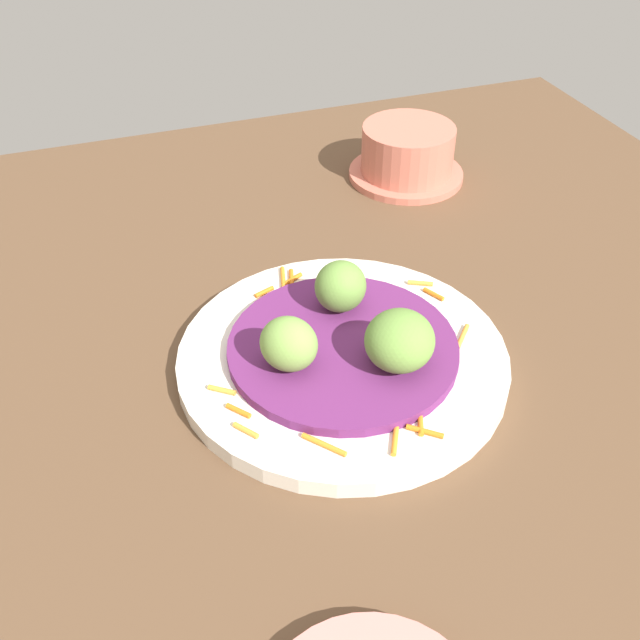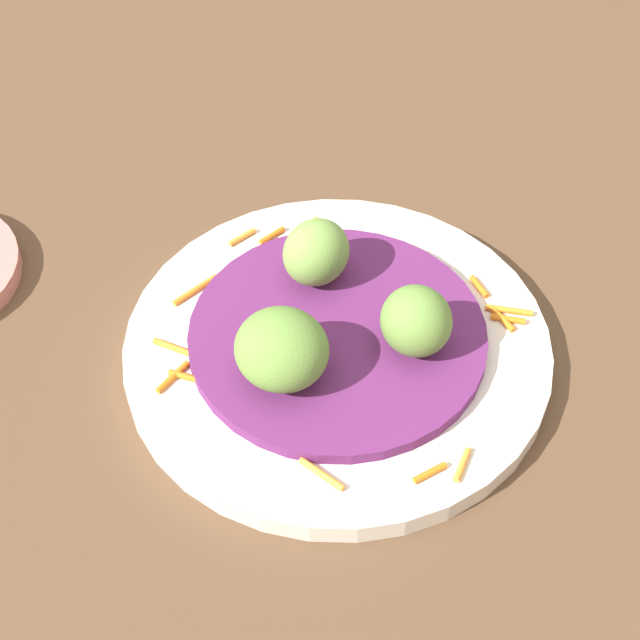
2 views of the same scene
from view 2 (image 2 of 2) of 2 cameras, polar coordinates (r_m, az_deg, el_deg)
table_surface at (r=65.85cm, az=-4.38°, el=0.30°), size 110.00×110.00×2.00cm
main_plate at (r=61.47cm, az=1.02°, el=-1.63°), size 26.76×26.76×1.47cm
cabbage_bed at (r=60.58cm, az=1.03°, el=-0.91°), size 18.58×18.58×0.87cm
carrot_garnish at (r=60.90cm, az=0.54°, el=-0.90°), size 24.16×22.37×0.40cm
guac_scoop_left at (r=61.83cm, az=-0.22°, el=3.89°), size 6.05×6.05×4.37cm
guac_scoop_center at (r=56.31cm, az=-2.26°, el=-1.72°), size 7.66×7.60×4.58cm
guac_scoop_right at (r=58.13cm, az=5.65°, el=-0.06°), size 5.90×5.97×4.39cm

